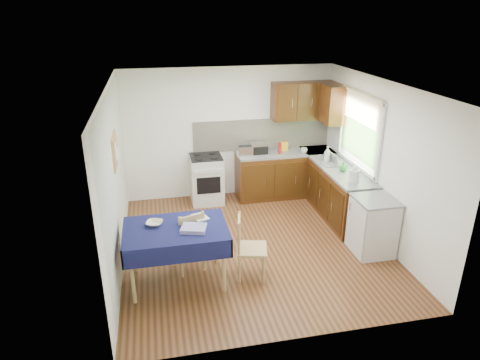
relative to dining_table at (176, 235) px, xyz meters
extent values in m
plane|color=#432B12|center=(1.23, 0.71, -0.71)|extent=(4.20, 4.20, 0.00)
cube|color=silver|center=(1.23, 0.71, 1.79)|extent=(4.00, 4.20, 0.02)
cube|color=white|center=(1.23, 2.81, 0.54)|extent=(4.00, 0.02, 2.50)
cube|color=white|center=(1.23, -1.39, 0.54)|extent=(4.00, 0.02, 2.50)
cube|color=silver|center=(-0.77, 0.71, 0.54)|extent=(0.02, 4.20, 2.50)
cube|color=white|center=(3.23, 0.71, 0.54)|extent=(0.02, 4.20, 2.50)
cube|color=#361D09|center=(2.28, 2.51, -0.28)|extent=(1.90, 0.60, 0.86)
cube|color=#361D09|center=(2.93, 1.36, -0.28)|extent=(0.60, 1.70, 0.86)
cube|color=slate|center=(2.28, 2.51, 0.17)|extent=(1.90, 0.60, 0.04)
cube|color=slate|center=(2.93, 1.36, 0.17)|extent=(0.60, 1.70, 0.04)
cube|color=slate|center=(2.93, 2.51, 0.17)|extent=(0.60, 0.60, 0.04)
cube|color=beige|center=(1.88, 2.80, 0.49)|extent=(2.70, 0.02, 0.60)
cube|color=#361D09|center=(2.63, 2.64, 1.14)|extent=(1.20, 0.35, 0.70)
cube|color=#361D09|center=(3.06, 2.21, 1.14)|extent=(0.35, 0.50, 0.70)
cube|color=silver|center=(0.73, 2.51, -0.26)|extent=(0.60, 0.60, 0.90)
cube|color=black|center=(0.73, 2.51, 0.19)|extent=(0.58, 0.58, 0.02)
cube|color=black|center=(0.73, 2.21, -0.26)|extent=(0.44, 0.01, 0.32)
cube|color=#325924|center=(3.22, 1.41, 0.79)|extent=(0.01, 1.40, 0.85)
cube|color=silver|center=(3.20, 1.41, 1.44)|extent=(0.04, 1.48, 0.06)
cube|color=silver|center=(3.20, 1.41, 0.24)|extent=(0.04, 1.48, 0.06)
cube|color=#C7AF89|center=(3.19, 1.41, 1.22)|extent=(0.02, 1.36, 0.44)
cube|color=silver|center=(2.93, 0.16, -0.29)|extent=(0.55, 0.58, 0.85)
cube|color=slate|center=(2.93, 0.16, 0.16)|extent=(0.58, 0.60, 0.03)
cube|color=tan|center=(-0.74, 1.01, 0.89)|extent=(0.02, 0.62, 0.47)
cube|color=#B07F49|center=(-0.73, 1.01, 0.89)|extent=(0.01, 0.56, 0.41)
cube|color=white|center=(-0.72, 0.93, 0.91)|extent=(0.00, 0.18, 0.24)
cube|color=white|center=(-0.72, 1.13, 0.79)|extent=(0.00, 0.15, 0.20)
cube|color=#0F143E|center=(0.00, 0.00, 0.09)|extent=(1.31, 0.87, 0.03)
cube|color=#0F143E|center=(0.00, -0.45, -0.02)|extent=(1.35, 0.02, 0.26)
cube|color=#0F143E|center=(0.00, 0.45, -0.02)|extent=(1.35, 0.02, 0.26)
cube|color=#0F143E|center=(-0.67, 0.00, -0.02)|extent=(0.02, 0.91, 0.26)
cube|color=#0F143E|center=(0.67, 0.00, -0.02)|extent=(0.02, 0.91, 0.26)
cylinder|color=tan|center=(-0.58, -0.36, -0.32)|extent=(0.05, 0.05, 0.79)
cylinder|color=tan|center=(0.58, -0.36, -0.32)|extent=(0.05, 0.05, 0.79)
cylinder|color=tan|center=(-0.58, 0.36, -0.32)|extent=(0.05, 0.05, 0.79)
cylinder|color=tan|center=(0.58, 0.36, -0.32)|extent=(0.05, 0.05, 0.79)
cube|color=tan|center=(0.17, 0.29, -0.27)|extent=(0.52, 0.52, 0.04)
cube|color=tan|center=(0.22, 0.12, 0.07)|extent=(0.36, 0.15, 0.30)
cylinder|color=tan|center=(0.27, 0.50, -0.49)|extent=(0.04, 0.04, 0.44)
cylinder|color=tan|center=(-0.04, 0.39, -0.49)|extent=(0.04, 0.04, 0.44)
cylinder|color=tan|center=(0.38, 0.18, -0.49)|extent=(0.04, 0.04, 0.44)
cylinder|color=tan|center=(0.06, 0.08, -0.49)|extent=(0.04, 0.04, 0.44)
cube|color=tan|center=(1.01, -0.10, -0.28)|extent=(0.49, 0.49, 0.04)
cube|color=tan|center=(0.84, -0.06, 0.06)|extent=(0.11, 0.36, 0.29)
cylinder|color=tan|center=(1.13, -0.29, -0.50)|extent=(0.03, 0.03, 0.43)
cylinder|color=tan|center=(1.20, 0.03, -0.50)|extent=(0.03, 0.03, 0.43)
cylinder|color=tan|center=(0.81, -0.22, -0.50)|extent=(0.03, 0.03, 0.43)
cylinder|color=tan|center=(0.88, 0.10, -0.50)|extent=(0.03, 0.03, 0.43)
cube|color=silver|center=(1.46, 2.42, 0.28)|extent=(0.28, 0.17, 0.20)
cube|color=black|center=(1.46, 2.42, 0.39)|extent=(0.24, 0.02, 0.02)
cube|color=black|center=(1.75, 2.56, 0.26)|extent=(0.33, 0.28, 0.15)
cube|color=silver|center=(1.75, 2.56, 0.36)|extent=(0.33, 0.28, 0.03)
cylinder|color=red|center=(2.13, 2.41, 0.29)|extent=(0.05, 0.05, 0.22)
cube|color=yellow|center=(2.28, 2.61, 0.27)|extent=(0.13, 0.09, 0.17)
cube|color=gray|center=(2.91, 1.66, 0.20)|extent=(0.41, 0.31, 0.02)
cylinder|color=silver|center=(2.91, 1.66, 0.28)|extent=(0.05, 0.19, 0.19)
cylinder|color=silver|center=(2.89, 0.83, 0.28)|extent=(0.16, 0.16, 0.20)
sphere|color=silver|center=(2.89, 0.83, 0.40)|extent=(0.10, 0.10, 0.10)
imported|color=silver|center=(2.61, 2.37, 0.23)|extent=(0.15, 0.15, 0.10)
imported|color=silver|center=(2.83, 1.79, 0.33)|extent=(0.16, 0.16, 0.29)
imported|color=#1D5FAE|center=(2.89, 1.94, 0.29)|extent=(0.13, 0.13, 0.21)
imported|color=#268D36|center=(2.91, 1.29, 0.27)|extent=(0.15, 0.15, 0.17)
imported|color=beige|center=(-0.26, 0.13, 0.13)|extent=(0.27, 0.27, 0.05)
imported|color=white|center=(0.27, 0.19, 0.11)|extent=(0.25, 0.29, 0.02)
cylinder|color=green|center=(0.09, 0.11, 0.15)|extent=(0.04, 0.04, 0.09)
cube|color=navy|center=(0.23, -0.12, 0.13)|extent=(0.37, 0.32, 0.06)
camera|label=1|loc=(-0.18, -4.99, 2.77)|focal=32.00mm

